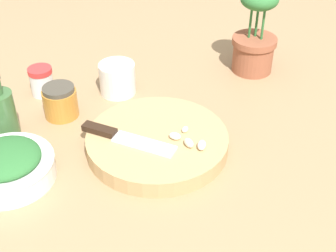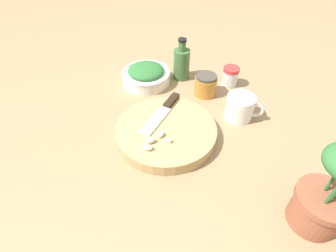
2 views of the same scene
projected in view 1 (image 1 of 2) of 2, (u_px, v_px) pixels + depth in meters
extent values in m
plane|color=#997A56|center=(162.00, 135.00, 0.98)|extent=(5.00, 5.00, 0.00)
cylinder|color=tan|center=(158.00, 142.00, 0.93)|extent=(0.28, 0.28, 0.03)
cube|color=black|center=(100.00, 130.00, 0.92)|extent=(0.07, 0.04, 0.01)
cube|color=silver|center=(144.00, 144.00, 0.89)|extent=(0.13, 0.06, 0.01)
ellipsoid|color=silver|center=(175.00, 136.00, 0.91)|extent=(0.03, 0.02, 0.01)
ellipsoid|color=silver|center=(189.00, 143.00, 0.89)|extent=(0.03, 0.03, 0.02)
ellipsoid|color=white|center=(202.00, 145.00, 0.88)|extent=(0.02, 0.03, 0.02)
ellipsoid|color=#EBEACB|center=(185.00, 129.00, 0.93)|extent=(0.02, 0.02, 0.01)
cylinder|color=silver|center=(9.00, 170.00, 0.86)|extent=(0.17, 0.17, 0.04)
torus|color=silver|center=(7.00, 162.00, 0.84)|extent=(0.17, 0.17, 0.01)
ellipsoid|color=#2D6B33|center=(6.00, 158.00, 0.84)|extent=(0.13, 0.13, 0.04)
cylinder|color=silver|center=(42.00, 83.00, 1.09)|extent=(0.05, 0.05, 0.06)
cylinder|color=red|center=(40.00, 71.00, 1.07)|extent=(0.06, 0.06, 0.01)
cylinder|color=silver|center=(117.00, 79.00, 1.09)|extent=(0.08, 0.08, 0.07)
torus|color=silver|center=(123.00, 69.00, 1.13)|extent=(0.01, 0.05, 0.05)
cylinder|color=#BC7A2D|center=(61.00, 103.00, 1.02)|extent=(0.07, 0.07, 0.06)
cylinder|color=#474238|center=(58.00, 89.00, 1.00)|extent=(0.07, 0.07, 0.01)
cylinder|color=#3D6638|center=(2.00, 116.00, 0.94)|extent=(0.06, 0.06, 0.11)
cylinder|color=#935138|center=(253.00, 54.00, 1.17)|extent=(0.10, 0.10, 0.09)
cylinder|color=#935138|center=(255.00, 41.00, 1.15)|extent=(0.11, 0.11, 0.02)
cylinder|color=#2D6B33|center=(251.00, 18.00, 1.12)|extent=(0.01, 0.01, 0.10)
cylinder|color=#2D6B33|center=(257.00, 17.00, 1.13)|extent=(0.01, 0.01, 0.10)
cylinder|color=#2D6B33|center=(264.00, 20.00, 1.11)|extent=(0.01, 0.01, 0.10)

